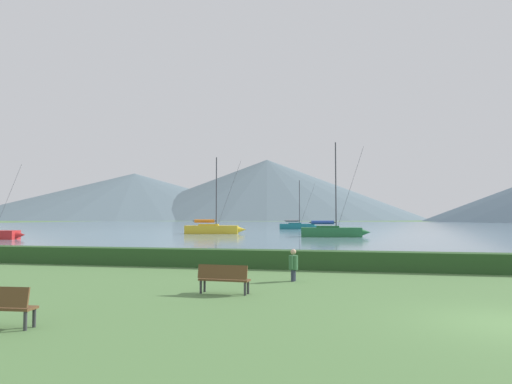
# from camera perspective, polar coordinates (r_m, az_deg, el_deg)

# --- Properties ---
(harbor_water) EXTENTS (320.00, 246.00, 0.00)m
(harbor_water) POSITION_cam_1_polar(r_m,az_deg,el_deg) (149.46, 13.99, -3.83)
(harbor_water) COLOR slate
(harbor_water) RESTS_ON ground_plane
(hedge_line) EXTENTS (80.00, 1.20, 0.89)m
(hedge_line) POSITION_cam_1_polar(r_m,az_deg,el_deg) (23.74, 21.10, -7.73)
(hedge_line) COLOR #284C23
(hedge_line) RESTS_ON ground_plane
(sailboat_slip_2) EXTENTS (8.28, 3.90, 10.12)m
(sailboat_slip_2) POSITION_cam_1_polar(r_m,az_deg,el_deg) (100.86, 4.87, -3.99)
(sailboat_slip_2) COLOR #19707A
(sailboat_slip_2) RESTS_ON harbor_water
(sailboat_slip_3) EXTENTS (8.81, 3.45, 11.99)m
(sailboat_slip_3) POSITION_cam_1_polar(r_m,az_deg,el_deg) (62.03, 8.92, -4.56)
(sailboat_slip_3) COLOR #236B38
(sailboat_slip_3) RESTS_ON harbor_water
(sailboat_slip_5) EXTENTS (9.25, 4.23, 11.49)m
(sailboat_slip_5) POSITION_cam_1_polar(r_m,az_deg,el_deg) (72.90, -5.13, -4.32)
(sailboat_slip_5) COLOR gold
(sailboat_slip_5) RESTS_ON harbor_water
(park_bench_under_tree) EXTENTS (1.71, 0.58, 0.95)m
(park_bench_under_tree) POSITION_cam_1_polar(r_m,az_deg,el_deg) (16.05, -3.83, -9.99)
(park_bench_under_tree) COLOR brown
(park_bench_under_tree) RESTS_ON ground_plane
(person_seated_viewer) EXTENTS (0.36, 0.56, 1.25)m
(person_seated_viewer) POSITION_cam_1_polar(r_m,az_deg,el_deg) (19.17, 4.41, -8.38)
(person_seated_viewer) COLOR #2D3347
(person_seated_viewer) RESTS_ON ground_plane
(distant_hill_central_peak) EXTENTS (312.78, 312.78, 43.70)m
(distant_hill_central_peak) POSITION_cam_1_polar(r_m,az_deg,el_deg) (471.70, -14.11, -0.52)
(distant_hill_central_peak) COLOR slate
(distant_hill_central_peak) RESTS_ON ground_plane
(distant_hill_east_ridge) EXTENTS (280.89, 280.89, 54.71)m
(distant_hill_east_ridge) POSITION_cam_1_polar(r_m,az_deg,el_deg) (440.75, 1.31, 0.27)
(distant_hill_east_ridge) COLOR slate
(distant_hill_east_ridge) RESTS_ON ground_plane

